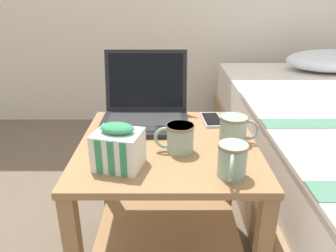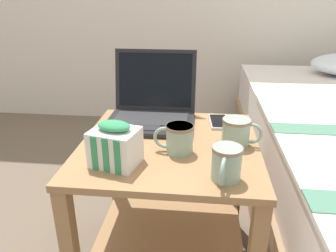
{
  "view_description": "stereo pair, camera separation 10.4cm",
  "coord_description": "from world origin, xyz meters",
  "px_view_note": "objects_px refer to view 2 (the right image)",
  "views": [
    {
      "loc": [
        -0.0,
        -1.0,
        1.04
      ],
      "look_at": [
        0.0,
        -0.04,
        0.63
      ],
      "focal_mm": 35.0,
      "sensor_mm": 36.0,
      "label": 1
    },
    {
      "loc": [
        0.1,
        -1.0,
        1.04
      ],
      "look_at": [
        0.0,
        -0.04,
        0.63
      ],
      "focal_mm": 35.0,
      "sensor_mm": 36.0,
      "label": 2
    }
  ],
  "objects_px": {
    "mug_front_right": "(226,162)",
    "snack_bag": "(115,145)",
    "mug_front_left": "(237,131)",
    "cell_phone": "(219,122)",
    "mug_mid_center": "(178,137)",
    "laptop": "(152,108)"
  },
  "relations": [
    {
      "from": "mug_mid_center",
      "to": "mug_front_right",
      "type": "bearing_deg",
      "value": -46.83
    },
    {
      "from": "mug_front_left",
      "to": "cell_phone",
      "type": "bearing_deg",
      "value": 104.79
    },
    {
      "from": "mug_front_right",
      "to": "snack_bag",
      "type": "relative_size",
      "value": 0.8
    },
    {
      "from": "mug_front_right",
      "to": "cell_phone",
      "type": "distance_m",
      "value": 0.41
    },
    {
      "from": "cell_phone",
      "to": "mug_front_right",
      "type": "bearing_deg",
      "value": -89.75
    },
    {
      "from": "snack_bag",
      "to": "cell_phone",
      "type": "distance_m",
      "value": 0.48
    },
    {
      "from": "mug_front_right",
      "to": "mug_mid_center",
      "type": "xyz_separation_m",
      "value": [
        -0.14,
        0.15,
        -0.0
      ]
    },
    {
      "from": "laptop",
      "to": "snack_bag",
      "type": "bearing_deg",
      "value": -98.57
    },
    {
      "from": "laptop",
      "to": "mug_front_right",
      "type": "bearing_deg",
      "value": -57.22
    },
    {
      "from": "laptop",
      "to": "mug_front_left",
      "type": "bearing_deg",
      "value": -30.87
    },
    {
      "from": "mug_front_right",
      "to": "mug_front_left",
      "type": "bearing_deg",
      "value": 78.08
    },
    {
      "from": "laptop",
      "to": "mug_front_left",
      "type": "distance_m",
      "value": 0.36
    },
    {
      "from": "laptop",
      "to": "mug_mid_center",
      "type": "distance_m",
      "value": 0.29
    },
    {
      "from": "laptop",
      "to": "mug_mid_center",
      "type": "relative_size",
      "value": 2.6
    },
    {
      "from": "mug_mid_center",
      "to": "snack_bag",
      "type": "distance_m",
      "value": 0.2
    },
    {
      "from": "mug_front_left",
      "to": "mug_front_right",
      "type": "relative_size",
      "value": 1.07
    },
    {
      "from": "mug_front_left",
      "to": "cell_phone",
      "type": "xyz_separation_m",
      "value": [
        -0.05,
        0.19,
        -0.05
      ]
    },
    {
      "from": "mug_front_left",
      "to": "snack_bag",
      "type": "distance_m",
      "value": 0.4
    },
    {
      "from": "laptop",
      "to": "mug_mid_center",
      "type": "height_order",
      "value": "laptop"
    },
    {
      "from": "laptop",
      "to": "mug_front_right",
      "type": "relative_size",
      "value": 2.67
    },
    {
      "from": "cell_phone",
      "to": "mug_mid_center",
      "type": "bearing_deg",
      "value": -117.91
    },
    {
      "from": "laptop",
      "to": "mug_front_left",
      "type": "relative_size",
      "value": 2.5
    }
  ]
}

